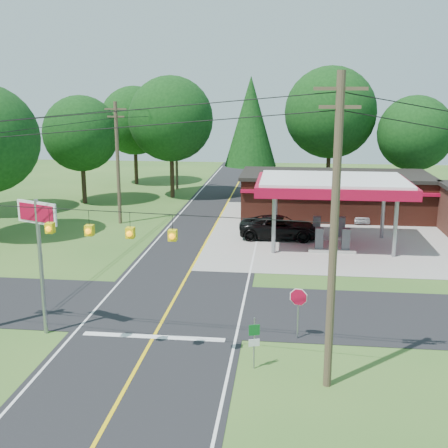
# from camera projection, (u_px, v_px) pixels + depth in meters

# --- Properties ---
(ground) EXTENTS (120.00, 120.00, 0.00)m
(ground) POSITION_uv_depth(u_px,v_px,m) (170.00, 307.00, 28.76)
(ground) COLOR #2C591F
(ground) RESTS_ON ground
(main_highway) EXTENTS (8.00, 120.00, 0.02)m
(main_highway) POSITION_uv_depth(u_px,v_px,m) (170.00, 307.00, 28.76)
(main_highway) COLOR black
(main_highway) RESTS_ON ground
(cross_road) EXTENTS (70.00, 7.00, 0.02)m
(cross_road) POSITION_uv_depth(u_px,v_px,m) (170.00, 307.00, 28.76)
(cross_road) COLOR black
(cross_road) RESTS_ON ground
(lane_center_yellow) EXTENTS (0.15, 110.00, 0.00)m
(lane_center_yellow) POSITION_uv_depth(u_px,v_px,m) (170.00, 307.00, 28.76)
(lane_center_yellow) COLOR yellow
(lane_center_yellow) RESTS_ON main_highway
(gas_canopy) EXTENTS (10.60, 7.40, 4.88)m
(gas_canopy) POSITION_uv_depth(u_px,v_px,m) (333.00, 187.00, 39.35)
(gas_canopy) COLOR gray
(gas_canopy) RESTS_ON ground
(convenience_store) EXTENTS (16.40, 7.55, 3.80)m
(convenience_store) POSITION_uv_depth(u_px,v_px,m) (334.00, 194.00, 49.44)
(convenience_store) COLOR #502117
(convenience_store) RESTS_ON ground
(utility_pole_near_right) EXTENTS (1.80, 0.30, 11.50)m
(utility_pole_near_right) POSITION_uv_depth(u_px,v_px,m) (334.00, 232.00, 19.79)
(utility_pole_near_right) COLOR #473828
(utility_pole_near_right) RESTS_ON ground
(utility_pole_far_left) EXTENTS (1.80, 0.30, 10.00)m
(utility_pole_far_left) POSITION_uv_depth(u_px,v_px,m) (118.00, 161.00, 45.83)
(utility_pole_far_left) COLOR #473828
(utility_pole_far_left) RESTS_ON ground
(utility_pole_north) EXTENTS (0.30, 0.30, 9.50)m
(utility_pole_north) POSITION_uv_depth(u_px,v_px,m) (176.00, 147.00, 62.20)
(utility_pole_north) COLOR #473828
(utility_pole_north) RESTS_ON ground
(overhead_beacons) EXTENTS (17.04, 2.04, 1.03)m
(overhead_beacons) POSITION_uv_depth(u_px,v_px,m) (109.00, 214.00, 21.63)
(overhead_beacons) COLOR black
(overhead_beacons) RESTS_ON ground
(treeline_backdrop) EXTENTS (70.27, 51.59, 13.30)m
(treeline_backdrop) POSITION_uv_depth(u_px,v_px,m) (232.00, 129.00, 50.14)
(treeline_backdrop) COLOR #332316
(treeline_backdrop) RESTS_ON ground
(suv_car) EXTENTS (6.18, 6.18, 1.69)m
(suv_car) POSITION_uv_depth(u_px,v_px,m) (280.00, 228.00, 41.99)
(suv_car) COLOR black
(suv_car) RESTS_ON ground
(sedan_car) EXTENTS (3.64, 3.64, 1.19)m
(sedan_car) POSITION_uv_depth(u_px,v_px,m) (359.00, 214.00, 47.61)
(sedan_car) COLOR white
(sedan_car) RESTS_ON ground
(big_stop_sign) EXTENTS (2.16, 1.00, 6.25)m
(big_stop_sign) POSITION_uv_depth(u_px,v_px,m) (39.00, 236.00, 24.66)
(big_stop_sign) COLOR gray
(big_stop_sign) RESTS_ON ground
(octagonal_stop_sign) EXTENTS (0.82, 0.25, 2.40)m
(octagonal_stop_sign) POSITION_uv_depth(u_px,v_px,m) (298.00, 301.00, 24.73)
(octagonal_stop_sign) COLOR gray
(octagonal_stop_sign) RESTS_ON ground
(route_sign_post) EXTENTS (0.43, 0.16, 2.17)m
(route_sign_post) POSITION_uv_depth(u_px,v_px,m) (254.00, 339.00, 22.13)
(route_sign_post) COLOR gray
(route_sign_post) RESTS_ON ground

